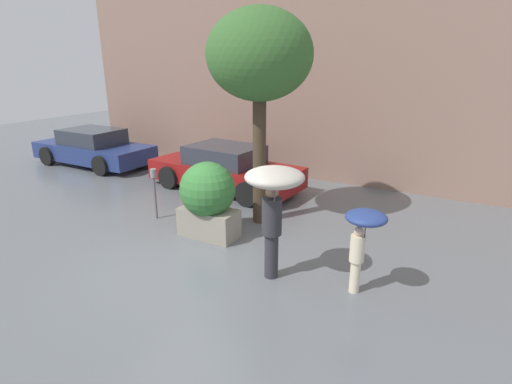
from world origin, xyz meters
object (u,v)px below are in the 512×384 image
at_px(planter_box, 208,197).
at_px(street_tree, 260,58).
at_px(person_adult, 274,194).
at_px(parking_meter, 154,183).
at_px(parked_car_near, 225,169).
at_px(person_child, 363,231).
at_px(parked_car_far, 94,148).

bearing_deg(planter_box, street_tree, 66.48).
xyz_separation_m(person_adult, parking_meter, (-3.67, 1.15, -0.67)).
distance_m(planter_box, parking_meter, 1.70).
xyz_separation_m(person_adult, parked_car_near, (-3.51, 3.89, -0.96)).
bearing_deg(street_tree, person_child, -33.53).
height_order(planter_box, parked_car_far, planter_box).
xyz_separation_m(person_adult, person_child, (1.40, 0.28, -0.46)).
distance_m(parked_car_far, street_tree, 8.49).
xyz_separation_m(parked_car_near, street_tree, (2.07, -1.73, 3.03)).
bearing_deg(parked_car_near, person_child, -122.34).
height_order(person_adult, parking_meter, person_adult).
bearing_deg(person_adult, planter_box, -155.55).
distance_m(person_child, street_tree, 4.24).
height_order(street_tree, parking_meter, street_tree).
height_order(parked_car_near, parking_meter, parked_car_near).
height_order(planter_box, street_tree, street_tree).
xyz_separation_m(parked_car_far, parking_meter, (5.49, -2.83, 0.28)).
bearing_deg(parked_car_far, person_child, -108.88).
distance_m(planter_box, person_child, 3.44).
relative_size(person_child, parking_meter, 1.18).
distance_m(planter_box, street_tree, 3.06).
relative_size(person_adult, person_child, 1.40).
bearing_deg(parking_meter, parked_car_far, 152.76).
bearing_deg(street_tree, parking_meter, -155.49).
bearing_deg(person_adult, parked_car_near, -178.46).
bearing_deg(parked_car_near, planter_box, -148.73).
bearing_deg(parked_car_near, person_adult, -133.96).
bearing_deg(parking_meter, planter_box, -7.64).
height_order(parked_car_far, parking_meter, parked_car_far).
bearing_deg(planter_box, parking_meter, 172.36).
relative_size(street_tree, parking_meter, 3.82).
height_order(person_adult, street_tree, street_tree).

